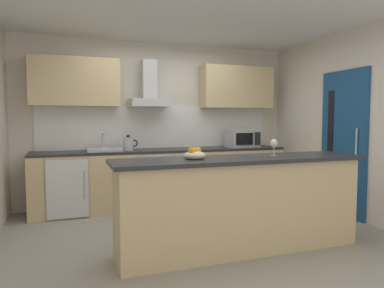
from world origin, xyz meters
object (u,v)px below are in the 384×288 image
(microwave, at_px, (242,138))
(fruit_bowl, at_px, (195,155))
(sink, at_px, (104,149))
(wine_glass, at_px, (274,144))
(kettle, at_px, (128,144))
(range_hood, at_px, (149,92))
(oven, at_px, (152,178))
(refrigerator, at_px, (67,185))

(microwave, relative_size, fruit_bowl, 2.27)
(sink, xyz_separation_m, wine_glass, (1.59, -2.03, 0.17))
(sink, height_order, kettle, sink)
(microwave, distance_m, range_hood, 1.72)
(oven, xyz_separation_m, kettle, (-0.36, -0.03, 0.55))
(oven, relative_size, refrigerator, 0.94)
(refrigerator, distance_m, wine_glass, 2.99)
(refrigerator, distance_m, microwave, 2.85)
(refrigerator, distance_m, kettle, 1.05)
(range_hood, distance_m, wine_glass, 2.42)
(wine_glass, bearing_deg, fruit_bowl, -178.80)
(kettle, bearing_deg, sink, 172.75)
(range_hood, relative_size, fruit_bowl, 3.27)
(oven, height_order, wine_glass, wine_glass)
(range_hood, bearing_deg, kettle, -155.82)
(oven, relative_size, range_hood, 1.11)
(range_hood, bearing_deg, fruit_bowl, -91.13)
(kettle, xyz_separation_m, wine_glass, (1.24, -1.98, 0.10))
(microwave, bearing_deg, fruit_bowl, -128.33)
(kettle, bearing_deg, fruit_bowl, -80.91)
(refrigerator, relative_size, range_hood, 1.18)
(microwave, bearing_deg, range_hood, 174.19)
(sink, distance_m, wine_glass, 2.58)
(oven, distance_m, wine_glass, 2.29)
(sink, xyz_separation_m, kettle, (0.35, -0.04, 0.08))
(oven, xyz_separation_m, microwave, (1.55, -0.03, 0.59))
(oven, distance_m, range_hood, 1.33)
(refrigerator, height_order, wine_glass, wine_glass)
(wine_glass, relative_size, fruit_bowl, 0.81)
(oven, height_order, range_hood, range_hood)
(kettle, relative_size, range_hood, 0.40)
(fruit_bowl, bearing_deg, range_hood, 88.87)
(oven, relative_size, sink, 1.60)
(oven, height_order, sink, sink)
(fruit_bowl, bearing_deg, kettle, 99.09)
(range_hood, height_order, wine_glass, range_hood)
(refrigerator, distance_m, fruit_bowl, 2.43)
(oven, xyz_separation_m, wine_glass, (0.88, -2.02, 0.64))
(microwave, distance_m, kettle, 1.91)
(microwave, height_order, sink, microwave)
(oven, xyz_separation_m, refrigerator, (-1.23, -0.00, -0.03))
(sink, height_order, range_hood, range_hood)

